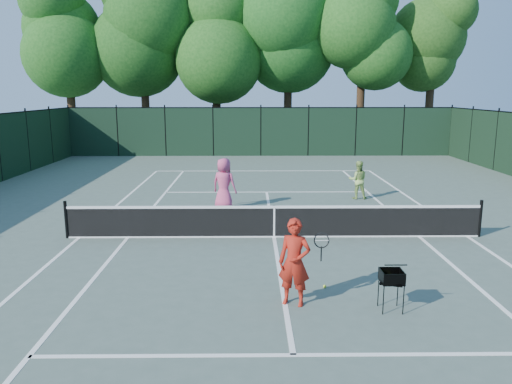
{
  "coord_description": "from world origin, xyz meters",
  "views": [
    {
      "loc": [
        -0.66,
        -13.51,
        4.05
      ],
      "look_at": [
        -0.5,
        1.0,
        1.1
      ],
      "focal_mm": 35.0,
      "sensor_mm": 36.0,
      "label": 1
    }
  ],
  "objects_px": {
    "player_pink": "(224,184)",
    "loose_ball_midcourt": "(325,286)",
    "ball_hopper": "(392,277)",
    "player_green": "(358,180)",
    "coach": "(295,262)"
  },
  "relations": [
    {
      "from": "coach",
      "to": "ball_hopper",
      "type": "relative_size",
      "value": 2.16
    },
    {
      "from": "player_green",
      "to": "ball_hopper",
      "type": "height_order",
      "value": "player_green"
    },
    {
      "from": "player_green",
      "to": "ball_hopper",
      "type": "distance_m",
      "value": 10.01
    },
    {
      "from": "player_green",
      "to": "loose_ball_midcourt",
      "type": "height_order",
      "value": "player_green"
    },
    {
      "from": "ball_hopper",
      "to": "loose_ball_midcourt",
      "type": "height_order",
      "value": "ball_hopper"
    },
    {
      "from": "player_pink",
      "to": "loose_ball_midcourt",
      "type": "height_order",
      "value": "player_pink"
    },
    {
      "from": "coach",
      "to": "ball_hopper",
      "type": "height_order",
      "value": "coach"
    },
    {
      "from": "ball_hopper",
      "to": "loose_ball_midcourt",
      "type": "xyz_separation_m",
      "value": [
        -1.07,
        1.09,
        -0.62
      ]
    },
    {
      "from": "player_green",
      "to": "player_pink",
      "type": "bearing_deg",
      "value": 22.87
    },
    {
      "from": "coach",
      "to": "loose_ball_midcourt",
      "type": "relative_size",
      "value": 24.96
    },
    {
      "from": "player_green",
      "to": "loose_ball_midcourt",
      "type": "xyz_separation_m",
      "value": [
        -2.55,
        -8.81,
        -0.69
      ]
    },
    {
      "from": "coach",
      "to": "player_pink",
      "type": "height_order",
      "value": "player_pink"
    },
    {
      "from": "coach",
      "to": "player_pink",
      "type": "xyz_separation_m",
      "value": [
        -1.75,
        7.95,
        0.04
      ]
    },
    {
      "from": "coach",
      "to": "ball_hopper",
      "type": "bearing_deg",
      "value": 8.32
    },
    {
      "from": "ball_hopper",
      "to": "loose_ball_midcourt",
      "type": "bearing_deg",
      "value": 153.22
    }
  ]
}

